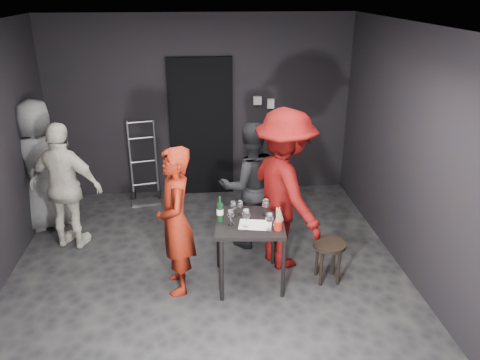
{
  "coord_description": "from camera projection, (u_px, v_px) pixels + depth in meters",
  "views": [
    {
      "loc": [
        -0.06,
        -4.38,
        3.07
      ],
      "look_at": [
        0.38,
        0.25,
        1.1
      ],
      "focal_mm": 35.0,
      "sensor_mm": 36.0,
      "label": 1
    }
  ],
  "objects": [
    {
      "name": "wine_glass_b",
      "position": [
        233.0,
        208.0,
        4.99
      ],
      "size": [
        0.07,
        0.07,
        0.19
      ],
      "primitive_type": null,
      "rotation": [
        0.0,
        0.0,
        0.01
      ],
      "color": "white",
      "rests_on": "tasting_table"
    },
    {
      "name": "ceiling",
      "position": [
        200.0,
        28.0,
        4.17
      ],
      "size": [
        4.5,
        5.0,
        0.02
      ],
      "primitive_type": "cube",
      "color": "silver",
      "rests_on": "ground"
    },
    {
      "name": "tasting_table",
      "position": [
        249.0,
        229.0,
        4.98
      ],
      "size": [
        0.72,
        0.72,
        0.75
      ],
      "rotation": [
        0.0,
        0.0,
        -0.09
      ],
      "color": "black",
      "rests_on": "floor"
    },
    {
      "name": "wall_front",
      "position": [
        218.0,
        346.0,
        2.4
      ],
      "size": [
        4.5,
        0.04,
        2.7
      ],
      "primitive_type": "cube",
      "color": "black",
      "rests_on": "ground"
    },
    {
      "name": "wall_back",
      "position": [
        201.0,
        108.0,
        6.99
      ],
      "size": [
        4.5,
        0.04,
        2.7
      ],
      "primitive_type": "cube",
      "color": "black",
      "rests_on": "ground"
    },
    {
      "name": "stool",
      "position": [
        329.0,
        250.0,
        5.1
      ],
      "size": [
        0.36,
        0.36,
        0.47
      ],
      "rotation": [
        0.0,
        0.0,
        0.28
      ],
      "color": "black",
      "rests_on": "floor"
    },
    {
      "name": "wine_glass_a",
      "position": [
        231.0,
        217.0,
        4.82
      ],
      "size": [
        0.08,
        0.08,
        0.19
      ],
      "primitive_type": null,
      "rotation": [
        0.0,
        0.0,
        0.13
      ],
      "color": "white",
      "rests_on": "tasting_table"
    },
    {
      "name": "reserved_card",
      "position": [
        277.0,
        218.0,
        4.88
      ],
      "size": [
        0.14,
        0.17,
        0.11
      ],
      "primitive_type": null,
      "rotation": [
        0.0,
        0.0,
        -0.41
      ],
      "color": "white",
      "rests_on": "tasting_table"
    },
    {
      "name": "wallbox_upper",
      "position": [
        257.0,
        101.0,
        6.98
      ],
      "size": [
        0.12,
        0.06,
        0.12
      ],
      "primitive_type": "cube",
      "color": "#B7B7B2",
      "rests_on": "wall_back"
    },
    {
      "name": "wine_glass_e",
      "position": [
        269.0,
        221.0,
        4.71
      ],
      "size": [
        0.09,
        0.09,
        0.21
      ],
      "primitive_type": null,
      "rotation": [
        0.0,
        0.0,
        0.08
      ],
      "color": "white",
      "rests_on": "tasting_table"
    },
    {
      "name": "doorway",
      "position": [
        201.0,
        128.0,
        7.05
      ],
      "size": [
        0.95,
        0.1,
        2.1
      ],
      "primitive_type": "cube",
      "color": "black",
      "rests_on": "ground"
    },
    {
      "name": "floor",
      "position": [
        208.0,
        281.0,
        5.22
      ],
      "size": [
        4.5,
        5.0,
        0.02
      ],
      "primitive_type": "cube",
      "color": "black",
      "rests_on": "ground"
    },
    {
      "name": "wine_glass_f",
      "position": [
        266.0,
        207.0,
        5.01
      ],
      "size": [
        0.1,
        0.1,
        0.21
      ],
      "primitive_type": null,
      "rotation": [
        0.0,
        0.0,
        0.35
      ],
      "color": "white",
      "rests_on": "tasting_table"
    },
    {
      "name": "hand_truck",
      "position": [
        145.0,
        187.0,
        7.05
      ],
      "size": [
        0.42,
        0.35,
        1.25
      ],
      "rotation": [
        0.0,
        0.0,
        0.2
      ],
      "color": "#B2B2B7",
      "rests_on": "floor"
    },
    {
      "name": "bystander_grey",
      "position": [
        39.0,
        155.0,
        6.03
      ],
      "size": [
        1.14,
        0.97,
        2.05
      ],
      "primitive_type": "imported",
      "rotation": [
        0.0,
        0.0,
        3.67
      ],
      "color": "slate",
      "rests_on": "floor"
    },
    {
      "name": "man_maroon",
      "position": [
        285.0,
        172.0,
        5.14
      ],
      "size": [
        1.21,
        1.64,
        2.31
      ],
      "primitive_type": "imported",
      "rotation": [
        0.0,
        0.0,
        1.97
      ],
      "color": "#5B0808",
      "rests_on": "floor"
    },
    {
      "name": "breadstick_cup",
      "position": [
        278.0,
        219.0,
        4.72
      ],
      "size": [
        0.08,
        0.08,
        0.26
      ],
      "rotation": [
        0.0,
        0.0,
        0.15
      ],
      "color": "#B3180C",
      "rests_on": "tasting_table"
    },
    {
      "name": "server_red",
      "position": [
        175.0,
        217.0,
        4.79
      ],
      "size": [
        0.49,
        0.67,
        1.72
      ],
      "primitive_type": "imported",
      "rotation": [
        0.0,
        0.0,
        -1.45
      ],
      "color": "maroon",
      "rests_on": "floor"
    },
    {
      "name": "tasting_mat",
      "position": [
        255.0,
        225.0,
        4.85
      ],
      "size": [
        0.37,
        0.29,
        0.0
      ],
      "primitive_type": "cube",
      "rotation": [
        0.0,
        0.0,
        -0.21
      ],
      "color": "white",
      "rests_on": "tasting_table"
    },
    {
      "name": "woman_black",
      "position": [
        250.0,
        182.0,
        5.68
      ],
      "size": [
        0.88,
        0.59,
        1.68
      ],
      "primitive_type": "imported",
      "rotation": [
        0.0,
        0.0,
        3.33
      ],
      "color": "black",
      "rests_on": "floor"
    },
    {
      "name": "wall_right",
      "position": [
        420.0,
        161.0,
        4.89
      ],
      "size": [
        0.04,
        5.0,
        2.7
      ],
      "primitive_type": "cube",
      "color": "black",
      "rests_on": "ground"
    },
    {
      "name": "wine_bottle",
      "position": [
        220.0,
        212.0,
        4.89
      ],
      "size": [
        0.07,
        0.07,
        0.29
      ],
      "rotation": [
        0.0,
        0.0,
        -0.13
      ],
      "color": "black",
      "rests_on": "tasting_table"
    },
    {
      "name": "wallbox_lower",
      "position": [
        271.0,
        104.0,
        7.01
      ],
      "size": [
        0.1,
        0.06,
        0.14
      ],
      "primitive_type": "cube",
      "color": "#B7B7B2",
      "rests_on": "wall_back"
    },
    {
      "name": "bystander_cream",
      "position": [
        65.0,
        183.0,
        5.62
      ],
      "size": [
        1.09,
        0.74,
        1.7
      ],
      "primitive_type": "imported",
      "rotation": [
        0.0,
        0.0,
        2.85
      ],
      "color": "silver",
      "rests_on": "floor"
    },
    {
      "name": "wine_glass_d",
      "position": [
        246.0,
        217.0,
        4.77
      ],
      "size": [
        0.11,
        0.11,
        0.22
      ],
      "primitive_type": null,
      "rotation": [
        0.0,
        0.0,
        0.42
      ],
      "color": "white",
      "rests_on": "tasting_table"
    },
    {
      "name": "wine_glass_c",
      "position": [
        240.0,
        207.0,
        5.04
      ],
      "size": [
        0.08,
        0.08,
        0.18
      ],
      "primitive_type": null,
      "rotation": [
        0.0,
        0.0,
        0.19
      ],
      "color": "white",
      "rests_on": "tasting_table"
    }
  ]
}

